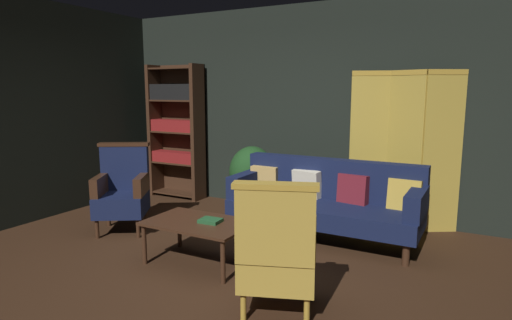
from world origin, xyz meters
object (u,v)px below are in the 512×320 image
(potted_plant, at_px, (252,175))
(book_green_cloth, at_px, (210,221))
(bookshelf, at_px, (177,127))
(velvet_couch, at_px, (326,199))
(armchair_wing_left, at_px, (123,190))
(coffee_table, at_px, (198,226))
(armchair_gilt_accent, at_px, (277,251))
(folding_screen, at_px, (404,148))

(potted_plant, distance_m, book_green_cloth, 1.84)
(bookshelf, bearing_deg, book_green_cloth, -45.27)
(velvet_couch, relative_size, armchair_wing_left, 2.04)
(armchair_wing_left, xyz_separation_m, potted_plant, (0.99, 1.39, 0.04))
(velvet_couch, distance_m, armchair_wing_left, 2.40)
(coffee_table, height_order, armchair_gilt_accent, armchair_gilt_accent)
(folding_screen, xyz_separation_m, coffee_table, (-1.52, -2.09, -0.61))
(armchair_gilt_accent, height_order, armchair_wing_left, same)
(velvet_couch, xyz_separation_m, armchair_wing_left, (-2.23, -0.90, 0.03))
(coffee_table, xyz_separation_m, potted_plant, (-0.40, 1.79, 0.16))
(armchair_gilt_accent, bearing_deg, book_green_cloth, 151.31)
(armchair_gilt_accent, distance_m, book_green_cloth, 1.09)
(velvet_couch, relative_size, armchair_gilt_accent, 2.04)
(folding_screen, distance_m, potted_plant, 2.00)
(velvet_couch, height_order, armchair_gilt_accent, armchair_gilt_accent)
(folding_screen, xyz_separation_m, armchair_gilt_accent, (-0.45, -2.58, -0.50))
(potted_plant, bearing_deg, coffee_table, -77.51)
(coffee_table, distance_m, potted_plant, 1.84)
(potted_plant, xyz_separation_m, book_green_cloth, (0.52, -1.76, -0.09))
(folding_screen, bearing_deg, coffee_table, -126.11)
(book_green_cloth, bearing_deg, bookshelf, 134.73)
(bookshelf, height_order, coffee_table, bookshelf)
(armchair_gilt_accent, relative_size, potted_plant, 1.13)
(bookshelf, bearing_deg, coffee_table, -47.50)
(velvet_couch, xyz_separation_m, armchair_gilt_accent, (0.24, -1.79, 0.03))
(bookshelf, distance_m, potted_plant, 1.59)
(bookshelf, height_order, potted_plant, bookshelf)
(folding_screen, distance_m, book_green_cloth, 2.55)
(armchair_gilt_accent, bearing_deg, coffee_table, 155.44)
(velvet_couch, xyz_separation_m, potted_plant, (-1.23, 0.50, 0.07))
(velvet_couch, bearing_deg, folding_screen, 49.18)
(armchair_gilt_accent, xyz_separation_m, book_green_cloth, (-0.96, 0.52, -0.05))
(velvet_couch, bearing_deg, armchair_gilt_accent, -82.39)
(velvet_couch, height_order, coffee_table, velvet_couch)
(bookshelf, relative_size, book_green_cloth, 10.16)
(coffee_table, xyz_separation_m, book_green_cloth, (0.12, 0.03, 0.06))
(folding_screen, bearing_deg, potted_plant, -171.25)
(folding_screen, distance_m, armchair_gilt_accent, 2.67)
(velvet_couch, relative_size, coffee_table, 2.12)
(armchair_gilt_accent, bearing_deg, armchair_wing_left, 160.16)
(folding_screen, height_order, velvet_couch, folding_screen)
(coffee_table, height_order, armchair_wing_left, armchair_wing_left)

